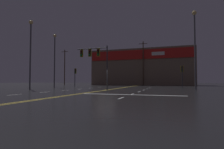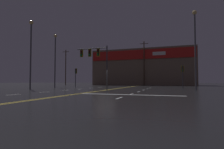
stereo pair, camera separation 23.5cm
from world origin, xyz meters
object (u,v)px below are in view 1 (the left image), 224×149
object	(u,v)px
streetlight_far_left	(31,45)
traffic_signal_median	(94,56)
streetlight_near_right	(195,39)
streetlight_near_left	(55,53)
traffic_signal_corner_northeast	(182,72)
traffic_signal_corner_northwest	(75,73)

from	to	relation	value
streetlight_far_left	traffic_signal_median	bearing A→B (deg)	9.25
streetlight_near_right	streetlight_far_left	xyz separation A→B (m)	(-21.08, -5.33, -0.40)
streetlight_near_left	streetlight_far_left	size ratio (longest dim) A/B	0.99
traffic_signal_corner_northeast	streetlight_far_left	bearing A→B (deg)	-153.51
traffic_signal_corner_northwest	streetlight_near_left	size ratio (longest dim) A/B	0.38
streetlight_near_left	traffic_signal_corner_northeast	bearing A→B (deg)	9.03
traffic_signal_corner_northwest	streetlight_near_left	bearing A→B (deg)	-112.10
traffic_signal_median	streetlight_near_right	size ratio (longest dim) A/B	0.54
traffic_signal_median	streetlight_near_left	bearing A→B (deg)	152.07
traffic_signal_corner_northwest	traffic_signal_median	bearing A→B (deg)	-49.15
streetlight_near_right	traffic_signal_corner_northeast	bearing A→B (deg)	105.41
traffic_signal_median	traffic_signal_corner_northeast	distance (m)	14.04
traffic_signal_median	traffic_signal_corner_northeast	world-z (taller)	traffic_signal_median
traffic_signal_median	traffic_signal_corner_northwest	bearing A→B (deg)	130.85
streetlight_near_left	streetlight_near_right	xyz separation A→B (m)	(22.03, -1.25, 0.47)
traffic_signal_median	streetlight_near_right	bearing A→B (deg)	17.57
streetlight_far_left	streetlight_near_left	bearing A→B (deg)	98.21
traffic_signal_corner_northwest	streetlight_far_left	xyz separation A→B (m)	(-0.73, -10.72, 3.41)
streetlight_near_left	streetlight_far_left	bearing A→B (deg)	-81.79
traffic_signal_median	streetlight_near_right	distance (m)	13.09
streetlight_near_right	streetlight_far_left	distance (m)	21.75
traffic_signal_median	streetlight_near_left	size ratio (longest dim) A/B	0.59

